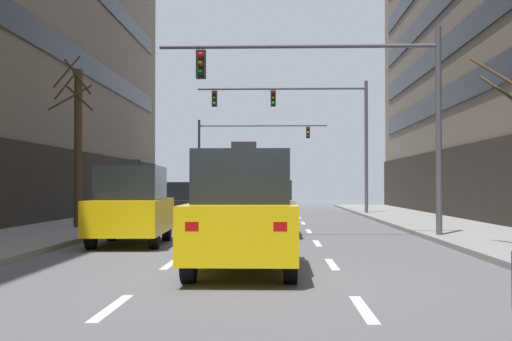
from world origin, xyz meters
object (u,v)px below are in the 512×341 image
Objects in this scene: taxi_driving_1 at (244,212)px; taxi_driving_3 at (265,198)px; car_driving_5 at (184,204)px; traffic_signal_1 at (309,118)px; taxi_driving_2 at (265,208)px; street_tree_1 at (78,143)px; car_driving_4 at (211,199)px; traffic_signal_2 at (239,145)px; traffic_signal_0 at (352,92)px; taxi_driving_0 at (132,206)px.

taxi_driving_1 is 1.08× the size of taxi_driving_3.
traffic_signal_1 is at bearing 57.91° from car_driving_5.
street_tree_1 is at bearing 166.71° from taxi_driving_2.
street_tree_1 is (-8.65, -12.83, -2.10)m from traffic_signal_1.
car_driving_4 is 11.54m from traffic_signal_2.
street_tree_1 is (-9.12, 3.46, -1.26)m from traffic_signal_0.
traffic_signal_1 is at bearing 65.44° from taxi_driving_3.
car_driving_4 is at bearing 89.91° from taxi_driving_0.
traffic_signal_2 reaches higher than taxi_driving_1.
taxi_driving_3 is 20.08m from traffic_signal_2.
taxi_driving_2 is 0.56× the size of traffic_signal_0.
traffic_signal_0 is (2.80, 7.73, 3.22)m from taxi_driving_1.
taxi_driving_0 is 33.18m from traffic_signal_2.
car_driving_5 is 0.75× the size of street_tree_1.
taxi_driving_0 is at bearing -90.09° from car_driving_4.
taxi_driving_0 is 0.53× the size of traffic_signal_0.
taxi_driving_2 is 1.01× the size of car_driving_5.
street_tree_1 is at bearing -100.45° from car_driving_4.
car_driving_5 is (0.12, 9.51, -0.20)m from taxi_driving_0.
traffic_signal_1 is at bearing 91.67° from traffic_signal_0.
street_tree_1 reaches higher than taxi_driving_0.
taxi_driving_2 is at bearing -98.34° from traffic_signal_1.
street_tree_1 reaches higher than taxi_driving_3.
taxi_driving_3 is 0.47× the size of traffic_signal_1.
street_tree_1 is (-3.17, -4.09, 2.22)m from car_driving_5.
car_driving_5 is 23.78m from traffic_signal_2.
street_tree_1 is at bearing -128.94° from taxi_driving_3.
taxi_driving_0 is 9.52m from car_driving_5.
taxi_driving_0 reaches higher than taxi_driving_2.
traffic_signal_1 is (5.48, 8.74, 4.32)m from car_driving_5.
taxi_driving_2 is at bearing -79.27° from car_driving_4.
taxi_driving_0 is 7.18m from traffic_signal_0.
taxi_driving_2 is 1.06× the size of car_driving_4.
taxi_driving_2 is 4.72m from traffic_signal_0.
car_driving_4 is 8.06m from traffic_signal_1.
street_tree_1 is (-6.54, 1.54, 2.20)m from taxi_driving_2.
car_driving_4 is 0.45× the size of traffic_signal_2.
taxi_driving_3 is 9.38m from car_driving_4.
street_tree_1 is at bearing 119.33° from taxi_driving_0.
taxi_driving_1 is 19.12m from taxi_driving_3.
taxi_driving_0 is 19.53m from traffic_signal_1.
traffic_signal_1 is (5.60, 18.25, 4.12)m from taxi_driving_0.
car_driving_4 is 0.71× the size of street_tree_1.
taxi_driving_3 is at bearing 89.73° from taxi_driving_1.
taxi_driving_2 is 0.48× the size of traffic_signal_2.
traffic_signal_0 is 1.36× the size of street_tree_1.
traffic_signal_2 is (0.96, 23.46, 3.74)m from car_driving_5.
car_driving_5 is 0.51× the size of traffic_signal_1.
traffic_signal_0 reaches higher than taxi_driving_2.
car_driving_5 is 5.63m from street_tree_1.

